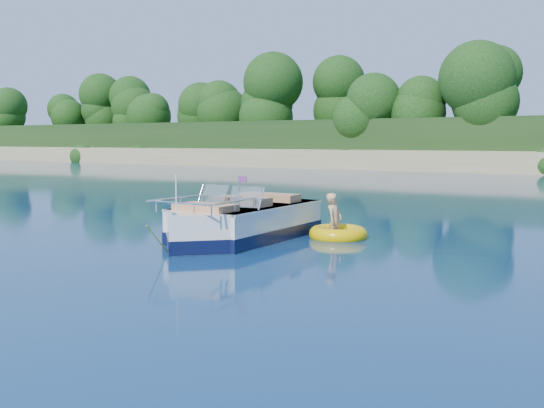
# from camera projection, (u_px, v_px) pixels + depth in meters

# --- Properties ---
(ground) EXTENTS (160.00, 160.00, 0.00)m
(ground) POSITION_uv_depth(u_px,v_px,m) (205.00, 263.00, 11.32)
(ground) COLOR #0A1F48
(ground) RESTS_ON ground
(treeline) EXTENTS (150.00, 7.12, 8.19)m
(treeline) POSITION_uv_depth(u_px,v_px,m) (535.00, 97.00, 45.67)
(treeline) COLOR black
(treeline) RESTS_ON ground
(motorboat) EXTENTS (2.06, 5.50, 1.83)m
(motorboat) POSITION_uv_depth(u_px,v_px,m) (238.00, 225.00, 13.83)
(motorboat) COLOR white
(motorboat) RESTS_ON ground
(tow_tube) EXTENTS (1.82, 1.82, 0.36)m
(tow_tube) POSITION_uv_depth(u_px,v_px,m) (338.00, 234.00, 14.22)
(tow_tube) COLOR #E9B702
(tow_tube) RESTS_ON ground
(boy) EXTENTS (0.38, 0.76, 1.46)m
(boy) POSITION_uv_depth(u_px,v_px,m) (335.00, 238.00, 14.27)
(boy) COLOR tan
(boy) RESTS_ON ground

